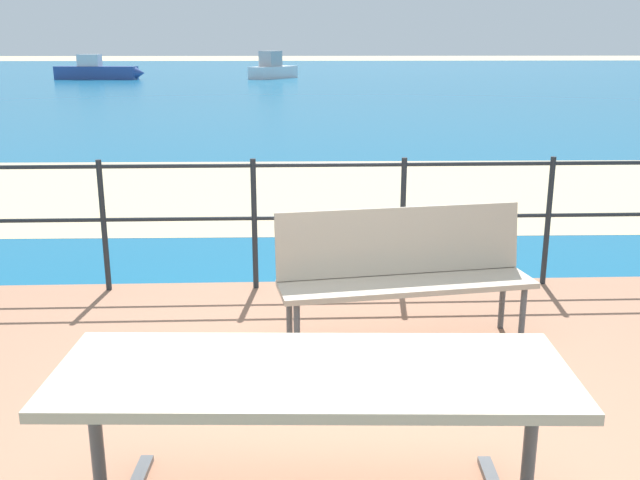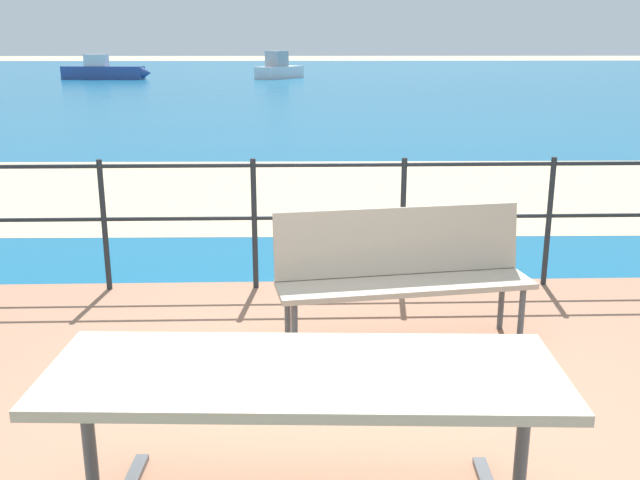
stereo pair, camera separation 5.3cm
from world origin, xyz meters
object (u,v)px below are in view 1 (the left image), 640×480
at_px(picnic_table, 313,420).
at_px(boat_mid, 98,71).
at_px(park_bench, 403,265).
at_px(boat_near, 274,69).

height_order(picnic_table, boat_mid, boat_mid).
bearing_deg(picnic_table, park_bench, 75.03).
height_order(picnic_table, park_bench, park_bench).
height_order(park_bench, boat_mid, boat_mid).
bearing_deg(park_bench, picnic_table, -116.53).
xyz_separation_m(picnic_table, boat_near, (-0.96, 40.38, -0.11)).
bearing_deg(boat_mid, park_bench, -66.21).
xyz_separation_m(park_bench, boat_near, (-1.61, 38.34, -0.04)).
relative_size(park_bench, boat_mid, 0.33).
height_order(park_bench, boat_near, boat_near).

